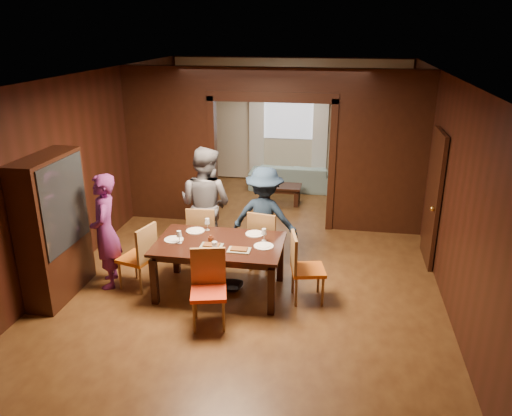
% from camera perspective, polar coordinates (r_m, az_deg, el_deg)
% --- Properties ---
extents(floor, '(9.00, 9.00, 0.00)m').
position_cam_1_polar(floor, '(8.11, 0.08, -5.99)').
color(floor, '#4B2A15').
rests_on(floor, ground).
extents(ceiling, '(5.50, 9.00, 0.02)m').
position_cam_1_polar(ceiling, '(7.31, 0.09, 14.87)').
color(ceiling, silver).
rests_on(ceiling, room_walls).
extents(room_walls, '(5.52, 9.01, 2.90)m').
position_cam_1_polar(room_walls, '(9.37, 2.04, 7.41)').
color(room_walls, black).
rests_on(room_walls, floor).
extents(person_purple, '(0.59, 0.71, 1.67)m').
position_cam_1_polar(person_purple, '(7.37, -16.84, -2.57)').
color(person_purple, '#662363').
rests_on(person_purple, floor).
extents(person_grey, '(1.08, 0.95, 1.86)m').
position_cam_1_polar(person_grey, '(7.86, -5.80, 0.39)').
color(person_grey, '#57585E').
rests_on(person_grey, floor).
extents(person_navy, '(1.10, 0.73, 1.60)m').
position_cam_1_polar(person_navy, '(7.65, 0.99, -1.11)').
color(person_navy, '#18293E').
rests_on(person_navy, floor).
extents(sofa, '(2.01, 0.80, 0.58)m').
position_cam_1_polar(sofa, '(11.55, 4.33, 3.61)').
color(sofa, '#82A9AA').
rests_on(sofa, floor).
extents(serving_bowl, '(0.33, 0.33, 0.08)m').
position_cam_1_polar(serving_bowl, '(6.93, -2.88, -3.46)').
color(serving_bowl, black).
rests_on(serving_bowl, dining_table).
extents(dining_table, '(1.75, 1.09, 0.76)m').
position_cam_1_polar(dining_table, '(7.07, -4.14, -6.77)').
color(dining_table, black).
rests_on(dining_table, floor).
extents(coffee_table, '(0.80, 0.50, 0.40)m').
position_cam_1_polar(coffee_table, '(10.59, 2.98, 1.57)').
color(coffee_table, black).
rests_on(coffee_table, floor).
extents(chair_left, '(0.54, 0.54, 0.97)m').
position_cam_1_polar(chair_left, '(7.33, -13.48, -5.36)').
color(chair_left, '#C95F12').
rests_on(chair_left, floor).
extents(chair_right, '(0.52, 0.52, 0.97)m').
position_cam_1_polar(chair_right, '(6.84, 5.98, -6.80)').
color(chair_right, '#D96114').
rests_on(chair_right, floor).
extents(chair_far_l, '(0.47, 0.47, 0.97)m').
position_cam_1_polar(chair_far_l, '(7.91, -6.00, -2.95)').
color(chair_far_l, '#C55F12').
rests_on(chair_far_l, floor).
extents(chair_far_r, '(0.52, 0.52, 0.97)m').
position_cam_1_polar(chair_far_r, '(7.68, 1.11, -3.58)').
color(chair_far_r, '#C25D12').
rests_on(chair_far_r, floor).
extents(chair_near, '(0.53, 0.53, 0.97)m').
position_cam_1_polar(chair_near, '(6.29, -5.45, -9.35)').
color(chair_near, '#F23916').
rests_on(chair_near, floor).
extents(hutch, '(0.40, 1.20, 2.00)m').
position_cam_1_polar(hutch, '(7.27, -22.11, -2.13)').
color(hutch, black).
rests_on(hutch, floor).
extents(door_right, '(0.06, 0.90, 2.10)m').
position_cam_1_polar(door_right, '(8.21, 19.61, 1.06)').
color(door_right, black).
rests_on(door_right, floor).
extents(window_far, '(1.20, 0.03, 1.30)m').
position_cam_1_polar(window_far, '(11.83, 3.76, 11.02)').
color(window_far, silver).
rests_on(window_far, back_wall).
extents(curtain_left, '(0.35, 0.06, 2.40)m').
position_cam_1_polar(curtain_left, '(11.97, 0.08, 8.99)').
color(curtain_left, white).
rests_on(curtain_left, back_wall).
extents(curtain_right, '(0.35, 0.06, 2.40)m').
position_cam_1_polar(curtain_right, '(11.82, 7.35, 8.67)').
color(curtain_right, white).
rests_on(curtain_right, back_wall).
extents(plate_left, '(0.27, 0.27, 0.01)m').
position_cam_1_polar(plate_left, '(7.06, -9.37, -3.57)').
color(plate_left, silver).
rests_on(plate_left, dining_table).
extents(plate_far_l, '(0.27, 0.27, 0.01)m').
position_cam_1_polar(plate_far_l, '(7.31, -6.94, -2.59)').
color(plate_far_l, white).
rests_on(plate_far_l, dining_table).
extents(plate_far_r, '(0.27, 0.27, 0.01)m').
position_cam_1_polar(plate_far_r, '(7.15, -0.13, -2.97)').
color(plate_far_r, white).
rests_on(plate_far_r, dining_table).
extents(plate_right, '(0.27, 0.27, 0.01)m').
position_cam_1_polar(plate_right, '(6.77, 0.88, -4.37)').
color(plate_right, white).
rests_on(plate_right, dining_table).
extents(plate_near, '(0.27, 0.27, 0.01)m').
position_cam_1_polar(plate_near, '(6.60, -5.05, -5.13)').
color(plate_near, silver).
rests_on(plate_near, dining_table).
extents(platter_a, '(0.30, 0.20, 0.04)m').
position_cam_1_polar(platter_a, '(6.79, -5.10, -4.27)').
color(platter_a, gray).
rests_on(platter_a, dining_table).
extents(platter_b, '(0.30, 0.20, 0.04)m').
position_cam_1_polar(platter_b, '(6.64, -1.94, -4.77)').
color(platter_b, gray).
rests_on(platter_b, dining_table).
extents(wineglass_left, '(0.08, 0.08, 0.18)m').
position_cam_1_polar(wineglass_left, '(6.91, -8.77, -3.30)').
color(wineglass_left, white).
rests_on(wineglass_left, dining_table).
extents(wineglass_far, '(0.08, 0.08, 0.18)m').
position_cam_1_polar(wineglass_far, '(7.30, -5.58, -1.87)').
color(wineglass_far, white).
rests_on(wineglass_far, dining_table).
extents(wineglass_right, '(0.08, 0.08, 0.18)m').
position_cam_1_polar(wineglass_right, '(6.91, 0.92, -3.08)').
color(wineglass_right, silver).
rests_on(wineglass_right, dining_table).
extents(tumbler, '(0.07, 0.07, 0.14)m').
position_cam_1_polar(tumbler, '(6.62, -4.75, -4.43)').
color(tumbler, white).
rests_on(tumbler, dining_table).
extents(condiment_jar, '(0.08, 0.08, 0.11)m').
position_cam_1_polar(condiment_jar, '(6.88, -5.18, -3.56)').
color(condiment_jar, '#4F2212').
rests_on(condiment_jar, dining_table).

